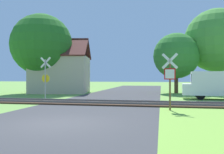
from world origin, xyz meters
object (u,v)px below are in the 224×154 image
at_px(house, 61,73).
at_px(tree_right, 176,56).
at_px(mail_truck, 216,84).
at_px(stop_sign_near, 170,77).
at_px(crossing_sign_far, 45,76).
at_px(tree_far, 217,40).
at_px(tree_left, 42,45).

xyz_separation_m(house, tree_right, (12.97, 1.32, 1.91)).
distance_m(tree_right, mail_truck, 8.22).
relative_size(tree_right, mail_truck, 1.33).
xyz_separation_m(stop_sign_near, house, (-11.81, 13.31, 0.44)).
bearing_deg(mail_truck, house, 73.08).
bearing_deg(house, crossing_sign_far, -84.72).
height_order(house, mail_truck, house).
distance_m(house, tree_far, 18.14).
height_order(house, tree_right, tree_right).
distance_m(house, mail_truck, 16.77).
distance_m(tree_left, tree_right, 14.95).
relative_size(house, tree_left, 0.83).
xyz_separation_m(tree_left, tree_right, (14.61, 2.91, -1.24)).
distance_m(stop_sign_near, crossing_sign_far, 10.37).
bearing_deg(mail_truck, tree_right, 24.25).
bearing_deg(mail_truck, tree_far, -8.14).
xyz_separation_m(crossing_sign_far, house, (-2.42, 8.91, 0.35)).
bearing_deg(tree_right, tree_left, -168.73).
xyz_separation_m(crossing_sign_far, mail_truck, (13.26, 3.03, -0.64)).
xyz_separation_m(stop_sign_near, tree_left, (-13.45, 11.72, 3.59)).
bearing_deg(house, tree_far, -0.44).
relative_size(tree_left, tree_right, 1.31).
relative_size(stop_sign_near, crossing_sign_far, 0.92).
bearing_deg(stop_sign_near, tree_right, -84.26).
bearing_deg(tree_far, stop_sign_near, -109.36).
bearing_deg(tree_left, mail_truck, -13.91).
bearing_deg(crossing_sign_far, stop_sign_near, -27.55).
relative_size(crossing_sign_far, tree_right, 0.51).
xyz_separation_m(crossing_sign_far, tree_left, (-4.06, 7.32, 3.50)).
distance_m(house, tree_right, 13.17).
relative_size(tree_left, mail_truck, 1.75).
bearing_deg(tree_left, crossing_sign_far, -61.01).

